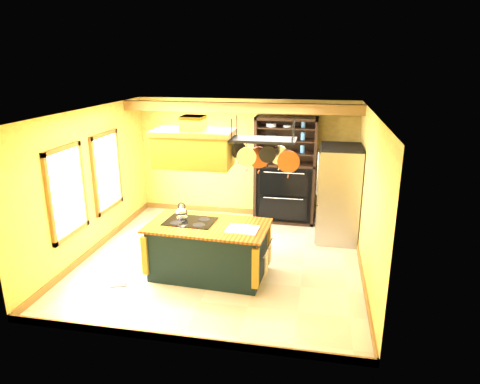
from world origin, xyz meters
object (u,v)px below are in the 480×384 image
(kitchen_island, at_px, (208,249))
(hutch, at_px, (285,182))
(range_hood, at_px, (194,146))
(refrigerator, at_px, (338,196))
(pot_rack, at_px, (264,148))

(kitchen_island, bearing_deg, hutch, 73.70)
(range_hood, xyz_separation_m, refrigerator, (2.36, 2.00, -1.30))
(pot_rack, bearing_deg, hutch, 87.78)
(range_hood, distance_m, pot_rack, 1.11)
(pot_rack, bearing_deg, refrigerator, 58.10)
(kitchen_island, height_order, hutch, hutch)
(kitchen_island, relative_size, range_hood, 1.62)
(pot_rack, distance_m, refrigerator, 2.70)
(range_hood, bearing_deg, refrigerator, 40.31)
(kitchen_island, xyz_separation_m, hutch, (1.03, 2.86, 0.44))
(refrigerator, height_order, hutch, hutch)
(pot_rack, height_order, refrigerator, pot_rack)
(range_hood, bearing_deg, pot_rack, -0.00)
(pot_rack, height_order, hutch, pot_rack)
(refrigerator, bearing_deg, range_hood, -139.69)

